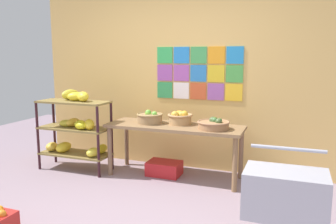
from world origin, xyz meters
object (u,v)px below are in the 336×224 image
Objects in this scene: produce_crate_under_table at (164,168)px; banana_shelf_unit at (76,126)px; fruit_basket_centre at (180,118)px; shopping_cart at (285,198)px; display_table at (175,131)px; fruit_basket_left at (214,124)px; fruit_basket_right at (150,118)px.

banana_shelf_unit is at bearing -170.34° from produce_crate_under_table.
fruit_basket_centre is at bearing 19.64° from produce_crate_under_table.
shopping_cart is (1.57, -1.49, 0.41)m from produce_crate_under_table.
produce_crate_under_table is 2.20m from shopping_cart.
fruit_basket_left is at bearing -7.14° from display_table.
fruit_basket_centre reaches higher than display_table.
banana_shelf_unit is 1.06m from fruit_basket_right.
fruit_basket_left is at bearing -4.81° from fruit_basket_right.
fruit_basket_right is at bearing 175.19° from fruit_basket_left.
produce_crate_under_table is at bearing 9.66° from banana_shelf_unit.
display_table is 0.39m from fruit_basket_right.
fruit_basket_right is 0.41× the size of shopping_cart.
fruit_basket_right is at bearing -178.75° from produce_crate_under_table.
fruit_basket_centre is 0.94× the size of fruit_basket_right.
fruit_basket_left is 0.96m from produce_crate_under_table.
banana_shelf_unit reaches higher than produce_crate_under_table.
fruit_basket_right reaches higher than fruit_basket_left.
display_table is 5.44× the size of fruit_basket_centre.
fruit_basket_right is (-0.40, -0.07, -0.01)m from fruit_basket_centre.
banana_shelf_unit reaches higher than fruit_basket_left.
produce_crate_under_table is (-0.15, 0.01, -0.52)m from display_table.
fruit_basket_centre is at bearing 10.56° from fruit_basket_right.
fruit_basket_centre reaches higher than fruit_basket_left.
fruit_basket_right is 2.33m from shopping_cart.
fruit_basket_left is 1.69m from shopping_cart.
shopping_cart reaches higher than display_table.
banana_shelf_unit reaches higher than fruit_basket_right.
banana_shelf_unit reaches higher than display_table.
display_table reaches higher than produce_crate_under_table.
fruit_basket_left is 0.89m from fruit_basket_right.
fruit_basket_right is at bearing -169.44° from fruit_basket_centre.
display_table is (1.39, 0.20, -0.00)m from banana_shelf_unit.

